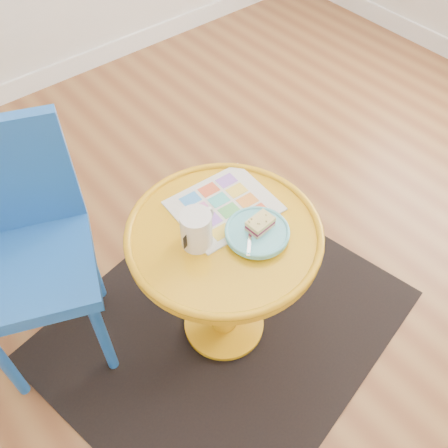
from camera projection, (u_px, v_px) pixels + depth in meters
floor at (298, 275)px, 2.17m from camera, size 4.00×4.00×0.00m
rug at (224, 325)px, 2.01m from camera, size 1.49×1.33×0.01m
side_table at (224, 263)px, 1.69m from camera, size 0.62×0.62×0.59m
chair at (24, 241)px, 1.61m from camera, size 0.54×0.54×0.93m
newspaper at (224, 206)px, 1.63m from camera, size 0.33×0.29×0.01m
mug at (197, 228)px, 1.48m from camera, size 0.13×0.10×0.13m
plate at (257, 233)px, 1.53m from camera, size 0.20×0.20×0.02m
cake_slice at (260, 224)px, 1.52m from camera, size 0.09×0.06×0.04m
fork at (250, 235)px, 1.51m from camera, size 0.11×0.11×0.00m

